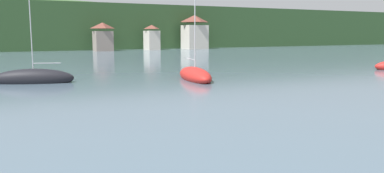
# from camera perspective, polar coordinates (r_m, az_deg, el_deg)

# --- Properties ---
(shore_building_west) EXTENTS (4.69, 4.90, 7.41)m
(shore_building_west) POSITION_cam_1_polar(r_m,az_deg,el_deg) (103.59, -13.13, 7.16)
(shore_building_west) COLOR gray
(shore_building_west) RESTS_ON ground_plane
(shore_building_westcentral) EXTENTS (3.40, 5.05, 6.93)m
(shore_building_westcentral) POSITION_cam_1_polar(r_m,az_deg,el_deg) (107.70, -6.01, 7.22)
(shore_building_westcentral) COLOR beige
(shore_building_westcentral) RESTS_ON ground_plane
(shore_building_central) EXTENTS (6.61, 6.18, 9.88)m
(shore_building_central) POSITION_cam_1_polar(r_m,az_deg,el_deg) (113.72, 0.39, 8.02)
(shore_building_central) COLOR beige
(shore_building_central) RESTS_ON ground_plane
(sailboat_far_1) EXTENTS (4.02, 8.62, 10.70)m
(sailboat_far_1) POSITION_cam_1_polar(r_m,az_deg,el_deg) (39.22, 0.43, 1.65)
(sailboat_far_1) COLOR red
(sailboat_far_1) RESTS_ON ground_plane
(sailboat_far_4) EXTENTS (7.66, 4.14, 9.22)m
(sailboat_far_4) POSITION_cam_1_polar(r_m,az_deg,el_deg) (39.37, -22.49, 1.11)
(sailboat_far_4) COLOR black
(sailboat_far_4) RESTS_ON ground_plane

